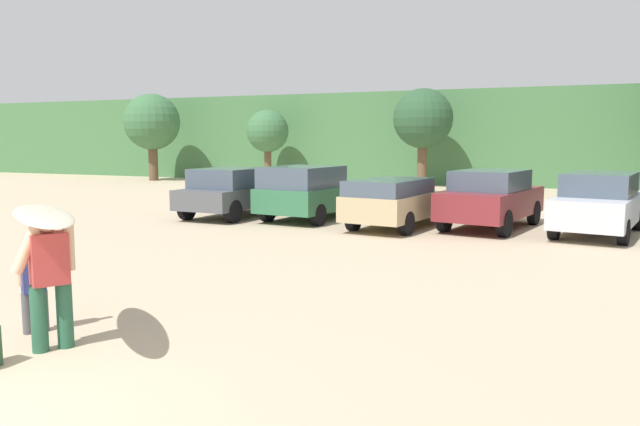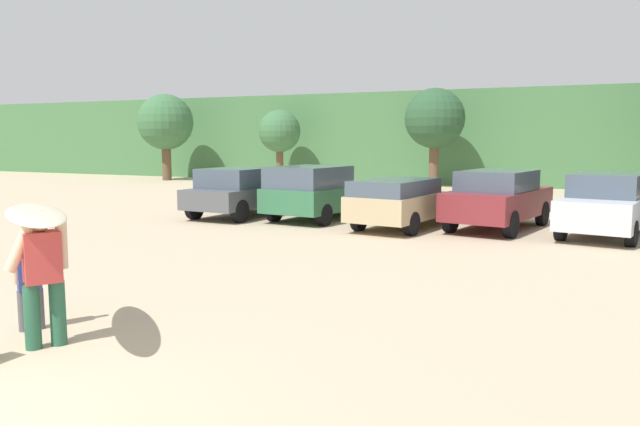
# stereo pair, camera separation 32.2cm
# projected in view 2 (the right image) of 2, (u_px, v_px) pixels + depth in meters

# --- Properties ---
(hillside_ridge) EXTENTS (108.00, 12.00, 5.04)m
(hillside_ridge) POSITION_uv_depth(u_px,v_px,m) (504.00, 138.00, 36.73)
(hillside_ridge) COLOR #427042
(hillside_ridge) RESTS_ON ground_plane
(tree_far_right) EXTENTS (3.29, 3.29, 5.11)m
(tree_far_right) POSITION_uv_depth(u_px,v_px,m) (165.00, 123.00, 36.17)
(tree_far_right) COLOR brown
(tree_far_right) RESTS_ON ground_plane
(tree_left) EXTENTS (2.36, 2.36, 4.08)m
(tree_left) POSITION_uv_depth(u_px,v_px,m) (280.00, 132.00, 34.07)
(tree_left) COLOR brown
(tree_left) RESTS_ON ground_plane
(tree_center) EXTENTS (2.97, 2.97, 4.96)m
(tree_center) POSITION_uv_depth(u_px,v_px,m) (435.00, 119.00, 30.06)
(tree_center) COLOR brown
(tree_center) RESTS_ON ground_plane
(parked_car_dark_gray) EXTENTS (2.07, 4.03, 1.55)m
(parked_car_dark_gray) POSITION_uv_depth(u_px,v_px,m) (240.00, 191.00, 19.34)
(parked_car_dark_gray) COLOR #4C4F54
(parked_car_dark_gray) RESTS_ON ground_plane
(parked_car_forest_green) EXTENTS (2.39, 4.39, 1.65)m
(parked_car_forest_green) POSITION_uv_depth(u_px,v_px,m) (319.00, 192.00, 18.64)
(parked_car_forest_green) COLOR #2D6642
(parked_car_forest_green) RESTS_ON ground_plane
(parked_car_tan) EXTENTS (2.35, 4.88, 1.38)m
(parked_car_tan) POSITION_uv_depth(u_px,v_px,m) (406.00, 200.00, 17.01)
(parked_car_tan) COLOR tan
(parked_car_tan) RESTS_ON ground_plane
(parked_car_maroon) EXTENTS (2.53, 4.42, 1.61)m
(parked_car_maroon) POSITION_uv_depth(u_px,v_px,m) (498.00, 198.00, 16.63)
(parked_car_maroon) COLOR maroon
(parked_car_maroon) RESTS_ON ground_plane
(parked_car_silver) EXTENTS (2.42, 4.50, 1.60)m
(parked_car_silver) POSITION_uv_depth(u_px,v_px,m) (607.00, 204.00, 15.46)
(parked_car_silver) COLOR silver
(parked_car_silver) RESTS_ON ground_plane
(person_adult) EXTENTS (0.51, 0.67, 1.64)m
(person_adult) POSITION_uv_depth(u_px,v_px,m) (43.00, 270.00, 7.14)
(person_adult) COLOR #26593F
(person_adult) RESTS_ON ground_plane
(person_child) EXTENTS (0.35, 0.46, 1.11)m
(person_child) POSITION_uv_depth(u_px,v_px,m) (30.00, 282.00, 7.82)
(person_child) COLOR #4C4C51
(person_child) RESTS_ON ground_plane
(surfboard_cream) EXTENTS (2.13, 2.03, 0.18)m
(surfboard_cream) POSITION_uv_depth(u_px,v_px,m) (37.00, 214.00, 6.95)
(surfboard_cream) COLOR beige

